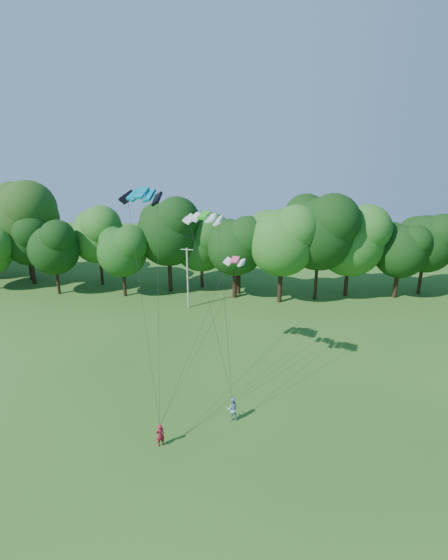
{
  "coord_description": "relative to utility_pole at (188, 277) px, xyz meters",
  "views": [
    {
      "loc": [
        5.25,
        -18.18,
        20.12
      ],
      "look_at": [
        2.19,
        13.0,
        9.51
      ],
      "focal_mm": 28.0,
      "sensor_mm": 36.0,
      "label": 1
    }
  ],
  "objects": [
    {
      "name": "tree_back_center",
      "position": [
        5.32,
        3.98,
        3.04
      ],
      "size": [
        7.58,
        7.58,
        11.03
      ],
      "color": "black",
      "rests_on": "ground"
    },
    {
      "name": "utility_pole",
      "position": [
        0.0,
        0.0,
        0.0
      ],
      "size": [
        1.49,
        0.19,
        7.43
      ],
      "rotation": [
        0.0,
        0.0,
        -0.03
      ],
      "color": "#ACADA4",
      "rests_on": "ground"
    },
    {
      "name": "kite_flyer_right",
      "position": [
        7.03,
        -21.21,
        -2.94
      ],
      "size": [
        1.0,
        0.85,
        1.8
      ],
      "primitive_type": "imported",
      "rotation": [
        0.0,
        0.0,
        3.35
      ],
      "color": "#8FACC6",
      "rests_on": "ground"
    },
    {
      "name": "kite_green",
      "position": [
        4.76,
        -18.65,
        10.84
      ],
      "size": [
        2.87,
        1.76,
        0.43
      ],
      "rotation": [
        0.0,
        0.0,
        -0.21
      ],
      "color": "green",
      "rests_on": "ground"
    },
    {
      "name": "kite_pink",
      "position": [
        6.65,
        -14.64,
        6.56
      ],
      "size": [
        1.87,
        1.25,
        0.38
      ],
      "rotation": [
        0.0,
        0.0,
        -0.27
      ],
      "color": "#F5447B",
      "rests_on": "ground"
    },
    {
      "name": "ground",
      "position": [
        3.85,
        -30.24,
        -3.84
      ],
      "size": [
        160.0,
        160.0,
        0.0
      ],
      "primitive_type": "plane",
      "color": "#275A18",
      "rests_on": "ground"
    },
    {
      "name": "kite_teal",
      "position": [
        -0.13,
        -16.58,
        12.05
      ],
      "size": [
        3.36,
        2.13,
        0.81
      ],
      "rotation": [
        0.0,
        0.0,
        -0.27
      ],
      "color": "#047891",
      "rests_on": "ground"
    },
    {
      "name": "tree_back_west",
      "position": [
        -24.38,
        8.45,
        5.68
      ],
      "size": [
        10.49,
        10.49,
        15.25
      ],
      "color": "#342414",
      "rests_on": "ground"
    },
    {
      "name": "kite_flyer_left",
      "position": [
        2.44,
        -24.53,
        -3.01
      ],
      "size": [
        0.72,
        0.66,
        1.65
      ],
      "primitive_type": "imported",
      "rotation": [
        0.0,
        0.0,
        3.72
      ],
      "color": "maroon",
      "rests_on": "ground"
    }
  ]
}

